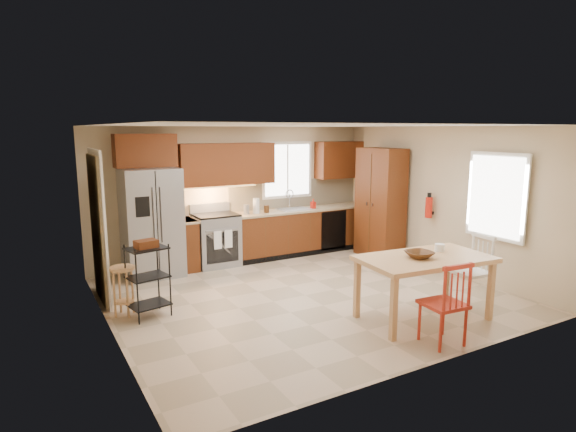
# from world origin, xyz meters

# --- Properties ---
(floor) EXTENTS (5.50, 5.50, 0.00)m
(floor) POSITION_xyz_m (0.00, 0.00, 0.00)
(floor) COLOR tan
(floor) RESTS_ON ground
(ceiling) EXTENTS (5.50, 5.00, 0.02)m
(ceiling) POSITION_xyz_m (0.00, 0.00, 2.50)
(ceiling) COLOR silver
(ceiling) RESTS_ON ground
(wall_back) EXTENTS (5.50, 0.02, 2.50)m
(wall_back) POSITION_xyz_m (0.00, 2.50, 1.25)
(wall_back) COLOR #CCB793
(wall_back) RESTS_ON ground
(wall_front) EXTENTS (5.50, 0.02, 2.50)m
(wall_front) POSITION_xyz_m (0.00, -2.50, 1.25)
(wall_front) COLOR #CCB793
(wall_front) RESTS_ON ground
(wall_left) EXTENTS (0.02, 5.00, 2.50)m
(wall_left) POSITION_xyz_m (-2.75, 0.00, 1.25)
(wall_left) COLOR #CCB793
(wall_left) RESTS_ON ground
(wall_right) EXTENTS (0.02, 5.00, 2.50)m
(wall_right) POSITION_xyz_m (2.75, 0.00, 1.25)
(wall_right) COLOR #CCB793
(wall_right) RESTS_ON ground
(refrigerator) EXTENTS (0.92, 0.75, 1.82)m
(refrigerator) POSITION_xyz_m (-1.70, 2.12, 0.91)
(refrigerator) COLOR gray
(refrigerator) RESTS_ON floor
(range_stove) EXTENTS (0.76, 0.63, 0.92)m
(range_stove) POSITION_xyz_m (-0.55, 2.19, 0.46)
(range_stove) COLOR gray
(range_stove) RESTS_ON floor
(base_cabinet_narrow) EXTENTS (0.30, 0.60, 0.90)m
(base_cabinet_narrow) POSITION_xyz_m (-1.10, 2.20, 0.45)
(base_cabinet_narrow) COLOR #5A2710
(base_cabinet_narrow) RESTS_ON floor
(base_cabinet_run) EXTENTS (2.92, 0.60, 0.90)m
(base_cabinet_run) POSITION_xyz_m (1.29, 2.20, 0.45)
(base_cabinet_run) COLOR #5A2710
(base_cabinet_run) RESTS_ON floor
(dishwasher) EXTENTS (0.60, 0.02, 0.78)m
(dishwasher) POSITION_xyz_m (1.85, 1.91, 0.45)
(dishwasher) COLOR black
(dishwasher) RESTS_ON floor
(backsplash) EXTENTS (2.92, 0.03, 0.55)m
(backsplash) POSITION_xyz_m (1.29, 2.48, 1.18)
(backsplash) COLOR beige
(backsplash) RESTS_ON wall_back
(upper_over_fridge) EXTENTS (1.00, 0.35, 0.55)m
(upper_over_fridge) POSITION_xyz_m (-1.70, 2.33, 2.10)
(upper_over_fridge) COLOR #5F2B0F
(upper_over_fridge) RESTS_ON wall_back
(upper_left_block) EXTENTS (1.80, 0.35, 0.75)m
(upper_left_block) POSITION_xyz_m (-0.25, 2.33, 1.83)
(upper_left_block) COLOR #5F2B0F
(upper_left_block) RESTS_ON wall_back
(upper_right_block) EXTENTS (1.00, 0.35, 0.75)m
(upper_right_block) POSITION_xyz_m (2.25, 2.33, 1.83)
(upper_right_block) COLOR #5F2B0F
(upper_right_block) RESTS_ON wall_back
(window_back) EXTENTS (1.12, 0.04, 1.12)m
(window_back) POSITION_xyz_m (1.10, 2.48, 1.65)
(window_back) COLOR white
(window_back) RESTS_ON wall_back
(sink) EXTENTS (0.62, 0.46, 0.16)m
(sink) POSITION_xyz_m (1.10, 2.20, 0.86)
(sink) COLOR gray
(sink) RESTS_ON base_cabinet_run
(undercab_glow) EXTENTS (1.60, 0.30, 0.01)m
(undercab_glow) POSITION_xyz_m (-0.55, 2.30, 1.43)
(undercab_glow) COLOR #FFBF66
(undercab_glow) RESTS_ON wall_back
(soap_bottle) EXTENTS (0.09, 0.09, 0.19)m
(soap_bottle) POSITION_xyz_m (1.48, 2.10, 1.00)
(soap_bottle) COLOR red
(soap_bottle) RESTS_ON base_cabinet_run
(paper_towel) EXTENTS (0.12, 0.12, 0.28)m
(paper_towel) POSITION_xyz_m (0.25, 2.15, 1.04)
(paper_towel) COLOR white
(paper_towel) RESTS_ON base_cabinet_run
(canister_steel) EXTENTS (0.11, 0.11, 0.18)m
(canister_steel) POSITION_xyz_m (0.05, 2.15, 0.99)
(canister_steel) COLOR gray
(canister_steel) RESTS_ON base_cabinet_run
(canister_wood) EXTENTS (0.10, 0.10, 0.14)m
(canister_wood) POSITION_xyz_m (0.45, 2.12, 0.97)
(canister_wood) COLOR #512C15
(canister_wood) RESTS_ON base_cabinet_run
(pantry) EXTENTS (0.50, 0.95, 2.10)m
(pantry) POSITION_xyz_m (2.43, 1.20, 1.05)
(pantry) COLOR #5A2710
(pantry) RESTS_ON floor
(fire_extinguisher) EXTENTS (0.12, 0.12, 0.36)m
(fire_extinguisher) POSITION_xyz_m (2.63, 0.15, 1.10)
(fire_extinguisher) COLOR red
(fire_extinguisher) RESTS_ON wall_right
(window_right) EXTENTS (0.04, 1.02, 1.32)m
(window_right) POSITION_xyz_m (2.68, -1.15, 1.45)
(window_right) COLOR white
(window_right) RESTS_ON wall_right
(doorway) EXTENTS (0.04, 0.95, 2.10)m
(doorway) POSITION_xyz_m (-2.67, 1.30, 1.05)
(doorway) COLOR #8C7A59
(doorway) RESTS_ON wall_left
(dining_table) EXTENTS (1.77, 1.10, 0.82)m
(dining_table) POSITION_xyz_m (0.87, -1.52, 0.41)
(dining_table) COLOR tan
(dining_table) RESTS_ON floor
(chair_red) EXTENTS (0.50, 0.50, 0.99)m
(chair_red) POSITION_xyz_m (0.52, -2.17, 0.49)
(chair_red) COLOR #B02B1B
(chair_red) RESTS_ON floor
(chair_white) EXTENTS (0.50, 0.50, 0.99)m
(chair_white) POSITION_xyz_m (1.82, -1.47, 0.49)
(chair_white) COLOR white
(chair_white) RESTS_ON floor
(table_bowl) EXTENTS (0.37, 0.37, 0.08)m
(table_bowl) POSITION_xyz_m (0.76, -1.52, 0.83)
(table_bowl) COLOR #512C15
(table_bowl) RESTS_ON dining_table
(table_jar) EXTENTS (0.14, 0.14, 0.16)m
(table_jar) POSITION_xyz_m (1.24, -1.41, 0.86)
(table_jar) COLOR white
(table_jar) RESTS_ON dining_table
(bar_stool) EXTENTS (0.43, 0.43, 0.67)m
(bar_stool) POSITION_xyz_m (-2.50, 0.53, 0.33)
(bar_stool) COLOR tan
(bar_stool) RESTS_ON floor
(utility_cart) EXTENTS (0.56, 0.47, 0.98)m
(utility_cart) POSITION_xyz_m (-2.22, 0.33, 0.49)
(utility_cart) COLOR black
(utility_cart) RESTS_ON floor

